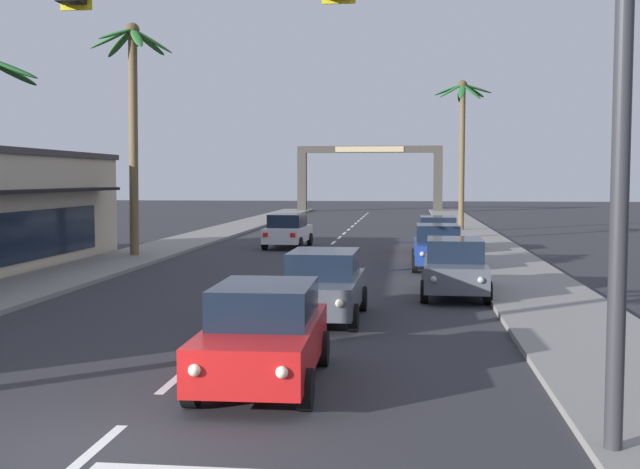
{
  "coord_description": "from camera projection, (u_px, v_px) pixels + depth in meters",
  "views": [
    {
      "loc": [
        3.94,
        -9.35,
        3.45
      ],
      "look_at": [
        2.0,
        8.0,
        2.2
      ],
      "focal_mm": 44.17,
      "sensor_mm": 36.0,
      "label": 1
    }
  ],
  "objects": [
    {
      "name": "palm_left_third",
      "position": [
        133.0,
        100.0,
        33.55
      ],
      "size": [
        3.38,
        3.82,
        10.04
      ],
      "color": "brown",
      "rests_on": "ground"
    },
    {
      "name": "sedan_parked_far_kerb",
      "position": [
        438.0,
        246.0,
        30.06
      ],
      "size": [
        1.95,
        4.45,
        1.68
      ],
      "color": "navy",
      "rests_on": "ground"
    },
    {
      "name": "lane_markings",
      "position": [
        315.0,
        268.0,
        30.34
      ],
      "size": [
        4.28,
        88.55,
        0.01
      ],
      "color": "silver",
      "rests_on": "ground"
    },
    {
      "name": "sedan_lead_at_stop_bar",
      "position": [
        264.0,
        334.0,
        13.16
      ],
      "size": [
        2.01,
        4.47,
        1.68
      ],
      "color": "red",
      "rests_on": "ground"
    },
    {
      "name": "sidewalk_left",
      "position": [
        104.0,
        265.0,
        30.64
      ],
      "size": [
        3.2,
        110.0,
        0.14
      ],
      "primitive_type": "cube",
      "color": "gray",
      "rests_on": "ground"
    },
    {
      "name": "traffic_signal_mast",
      "position": [
        361.0,
        23.0,
        9.62
      ],
      "size": [
        10.33,
        0.41,
        7.53
      ],
      "color": "#2D2D33",
      "rests_on": "ground"
    },
    {
      "name": "palm_right_farthest",
      "position": [
        462.0,
        128.0,
        50.34
      ],
      "size": [
        3.79,
        3.53,
        9.7
      ],
      "color": "brown",
      "rests_on": "ground"
    },
    {
      "name": "sedan_parked_mid_kerb",
      "position": [
        455.0,
        267.0,
        23.06
      ],
      "size": [
        2.04,
        4.49,
        1.68
      ],
      "color": "#4C515B",
      "rests_on": "ground"
    },
    {
      "name": "ground_plane",
      "position": [
        93.0,
        451.0,
        9.95
      ],
      "size": [
        220.0,
        220.0,
        0.0
      ],
      "primitive_type": "plane",
      "color": "#2D2D33"
    },
    {
      "name": "sidewalk_right",
      "position": [
        513.0,
        270.0,
        28.91
      ],
      "size": [
        3.2,
        110.0,
        0.14
      ],
      "primitive_type": "cube",
      "color": "gray",
      "rests_on": "ground"
    },
    {
      "name": "sedan_third_in_queue",
      "position": [
        323.0,
        285.0,
        19.19
      ],
      "size": [
        1.99,
        4.47,
        1.68
      ],
      "color": "#4C515B",
      "rests_on": "ground"
    },
    {
      "name": "sedan_oncoming_far",
      "position": [
        288.0,
        231.0,
        39.1
      ],
      "size": [
        2.1,
        4.51,
        1.68
      ],
      "color": "silver",
      "rests_on": "ground"
    },
    {
      "name": "town_gateway_arch",
      "position": [
        369.0,
        169.0,
        80.89
      ],
      "size": [
        14.89,
        0.9,
        6.77
      ],
      "color": "#423D38",
      "rests_on": "ground"
    },
    {
      "name": "sedan_parked_nearest_kerb",
      "position": [
        437.0,
        234.0,
        36.49
      ],
      "size": [
        1.97,
        4.46,
        1.68
      ],
      "color": "maroon",
      "rests_on": "ground"
    }
  ]
}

